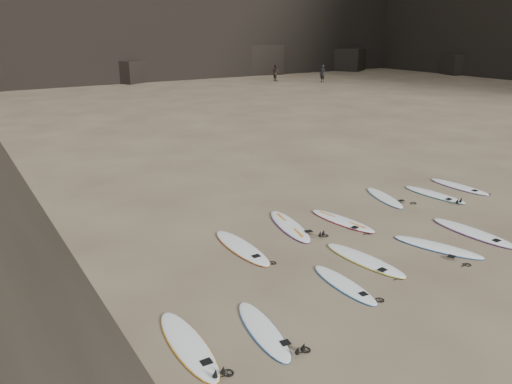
# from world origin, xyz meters

# --- Properties ---
(ground) EXTENTS (240.00, 240.00, 0.00)m
(ground) POSITION_xyz_m (0.00, 0.00, 0.00)
(ground) COLOR #897559
(ground) RESTS_ON ground
(surfboard_0) EXTENTS (0.91, 2.34, 0.08)m
(surfboard_0) POSITION_xyz_m (-4.58, -1.04, 0.04)
(surfboard_0) COLOR white
(surfboard_0) RESTS_ON ground
(surfboard_1) EXTENTS (0.62, 2.23, 0.08)m
(surfboard_1) POSITION_xyz_m (-1.93, -0.50, 0.04)
(surfboard_1) COLOR white
(surfboard_1) RESTS_ON ground
(surfboard_2) EXTENTS (0.90, 2.61, 0.09)m
(surfboard_2) POSITION_xyz_m (-0.60, 0.20, 0.05)
(surfboard_2) COLOR white
(surfboard_2) RESTS_ON ground
(surfboard_3) EXTENTS (1.45, 2.52, 0.09)m
(surfboard_3) POSITION_xyz_m (1.68, -0.30, 0.04)
(surfboard_3) COLOR white
(surfboard_3) RESTS_ON ground
(surfboard_4) EXTENTS (0.74, 2.75, 0.10)m
(surfboard_4) POSITION_xyz_m (3.39, -0.20, 0.05)
(surfboard_4) COLOR white
(surfboard_4) RESTS_ON ground
(surfboard_5) EXTENTS (0.66, 2.70, 0.10)m
(surfboard_5) POSITION_xyz_m (-2.94, 2.57, 0.05)
(surfboard_5) COLOR white
(surfboard_5) RESTS_ON ground
(surfboard_6) EXTENTS (1.23, 2.76, 0.10)m
(surfboard_6) POSITION_xyz_m (-0.91, 3.13, 0.05)
(surfboard_6) COLOR white
(surfboard_6) RESTS_ON ground
(surfboard_7) EXTENTS (0.95, 2.55, 0.09)m
(surfboard_7) POSITION_xyz_m (0.74, 2.59, 0.04)
(surfboard_7) COLOR white
(surfboard_7) RESTS_ON ground
(surfboard_8) EXTENTS (1.20, 2.39, 0.08)m
(surfboard_8) POSITION_xyz_m (3.51, 3.48, 0.04)
(surfboard_8) COLOR white
(surfboard_8) RESTS_ON ground
(surfboard_9) EXTENTS (0.82, 2.51, 0.09)m
(surfboard_9) POSITION_xyz_m (5.29, 2.75, 0.04)
(surfboard_9) COLOR white
(surfboard_9) RESTS_ON ground
(surfboard_10) EXTENTS (0.68, 2.49, 0.09)m
(surfboard_10) POSITION_xyz_m (6.86, 2.86, 0.04)
(surfboard_10) COLOR white
(surfboard_10) RESTS_ON ground
(surfboard_11) EXTENTS (0.74, 2.58, 0.09)m
(surfboard_11) POSITION_xyz_m (-6.06, -0.67, 0.05)
(surfboard_11) COLOR white
(surfboard_11) RESTS_ON ground
(person_a) EXTENTS (0.50, 0.71, 1.84)m
(person_a) POSITION_xyz_m (25.85, 34.14, 0.92)
(person_a) COLOR black
(person_a) RESTS_ON ground
(person_b) EXTENTS (0.68, 0.87, 1.77)m
(person_b) POSITION_xyz_m (22.30, 37.83, 0.89)
(person_b) COLOR black
(person_b) RESTS_ON ground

